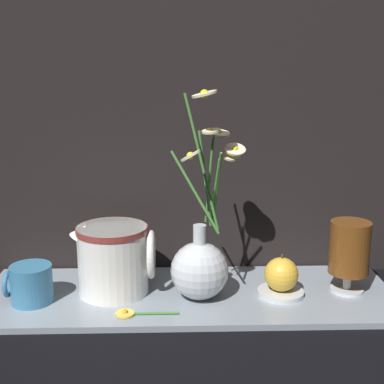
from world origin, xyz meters
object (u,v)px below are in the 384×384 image
object	(u,v)px
yellow_mug	(30,284)
tea_glass	(350,250)
ceramic_pitcher	(114,257)
vase_with_flowers	(200,265)
orange_fruit	(281,274)

from	to	relation	value
yellow_mug	tea_glass	bearing A→B (deg)	2.74
yellow_mug	ceramic_pitcher	xyz separation A→B (m)	(0.16, 0.04, 0.04)
vase_with_flowers	tea_glass	xyz separation A→B (m)	(0.30, 0.02, 0.02)
yellow_mug	tea_glass	world-z (taller)	tea_glass
vase_with_flowers	tea_glass	size ratio (longest dim) A/B	2.79
vase_with_flowers	tea_glass	world-z (taller)	vase_with_flowers
vase_with_flowers	yellow_mug	distance (m)	0.33
orange_fruit	vase_with_flowers	bearing A→B (deg)	-176.71
orange_fruit	tea_glass	bearing A→B (deg)	5.26
vase_with_flowers	orange_fruit	world-z (taller)	vase_with_flowers
ceramic_pitcher	orange_fruit	xyz separation A→B (m)	(0.33, -0.02, -0.03)
vase_with_flowers	orange_fruit	distance (m)	0.17
ceramic_pitcher	orange_fruit	bearing A→B (deg)	-3.96
vase_with_flowers	yellow_mug	bearing A→B (deg)	-178.59
yellow_mug	ceramic_pitcher	size ratio (longest dim) A/B	0.54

